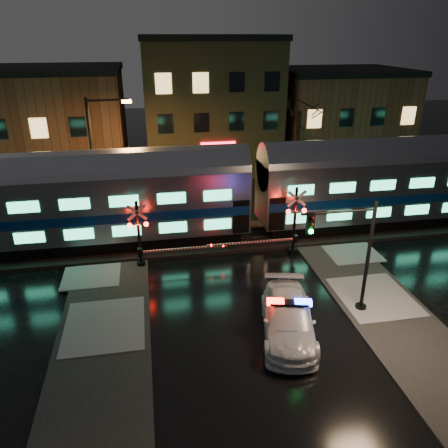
# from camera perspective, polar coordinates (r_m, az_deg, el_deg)

# --- Properties ---
(ground) EXTENTS (120.00, 120.00, 0.00)m
(ground) POSITION_cam_1_polar(r_m,az_deg,el_deg) (23.50, 1.29, -7.33)
(ground) COLOR black
(ground) RESTS_ON ground
(ballast) EXTENTS (90.00, 4.20, 0.24)m
(ballast) POSITION_cam_1_polar(r_m,az_deg,el_deg) (27.78, -0.74, -1.88)
(ballast) COLOR black
(ballast) RESTS_ON ground
(sidewalk_left) EXTENTS (4.00, 20.00, 0.12)m
(sidewalk_left) POSITION_cam_1_polar(r_m,az_deg,el_deg) (18.42, -15.96, -18.28)
(sidewalk_left) COLOR #2D2D2D
(sidewalk_left) RESTS_ON ground
(sidewalk_right) EXTENTS (4.00, 20.00, 0.12)m
(sidewalk_right) POSITION_cam_1_polar(r_m,az_deg,el_deg) (21.11, 22.87, -13.29)
(sidewalk_right) COLOR #2D2D2D
(sidewalk_right) RESTS_ON ground
(building_left) EXTENTS (14.00, 10.00, 9.00)m
(building_left) POSITION_cam_1_polar(r_m,az_deg,el_deg) (43.34, -22.40, 11.85)
(building_left) COLOR brown
(building_left) RESTS_ON ground
(building_mid) EXTENTS (12.00, 11.00, 11.50)m
(building_mid) POSITION_cam_1_polar(r_m,az_deg,el_deg) (43.13, -2.05, 15.20)
(building_mid) COLOR brown
(building_mid) RESTS_ON ground
(building_right) EXTENTS (12.00, 10.00, 8.50)m
(building_right) POSITION_cam_1_polar(r_m,az_deg,el_deg) (46.55, 14.56, 13.24)
(building_right) COLOR brown
(building_right) RESTS_ON ground
(train) EXTENTS (51.00, 3.12, 5.92)m
(train) POSITION_cam_1_polar(r_m,az_deg,el_deg) (26.96, 3.89, 4.76)
(train) COLOR black
(train) RESTS_ON ballast
(police_car) EXTENTS (3.34, 5.75, 1.74)m
(police_car) POSITION_cam_1_polar(r_m,az_deg,el_deg) (19.46, 8.37, -12.15)
(police_car) COLOR white
(police_car) RESTS_ON ground
(crossing_signal_right) EXTENTS (5.88, 0.66, 4.16)m
(crossing_signal_right) POSITION_cam_1_polar(r_m,az_deg,el_deg) (25.57, 8.46, -0.55)
(crossing_signal_right) COLOR black
(crossing_signal_right) RESTS_ON ground
(crossing_signal_left) EXTENTS (5.53, 0.64, 3.92)m
(crossing_signal_left) POSITION_cam_1_polar(r_m,az_deg,el_deg) (24.40, -10.15, -2.17)
(crossing_signal_left) COLOR black
(crossing_signal_left) RESTS_ON ground
(traffic_light) EXTENTS (3.58, 0.67, 5.54)m
(traffic_light) POSITION_cam_1_polar(r_m,az_deg,el_deg) (20.27, 16.21, -4.20)
(traffic_light) COLOR black
(traffic_light) RESTS_ON ground
(streetlight) EXTENTS (2.84, 0.30, 8.50)m
(streetlight) POSITION_cam_1_polar(r_m,az_deg,el_deg) (29.79, -16.23, 8.75)
(streetlight) COLOR black
(streetlight) RESTS_ON ground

